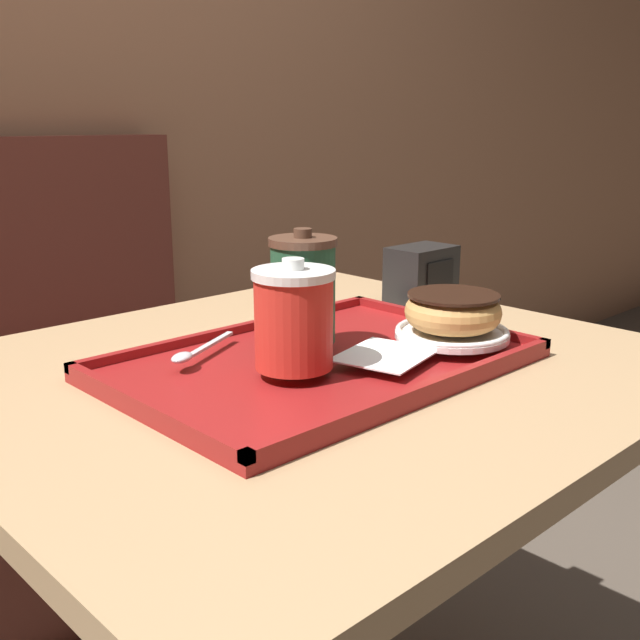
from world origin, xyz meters
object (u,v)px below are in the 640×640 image
object	(u,v)px
coffee_cup_front	(294,318)
coffee_cup_rear	(303,289)
spoon	(191,353)
napkin_dispenser	(422,275)
donut_chocolate_glazed	(453,311)

from	to	relation	value
coffee_cup_front	coffee_cup_rear	distance (m)	0.11
coffee_cup_front	spoon	xyz separation A→B (m)	(-0.07, 0.12, -0.06)
coffee_cup_front	spoon	size ratio (longest dim) A/B	0.94
coffee_cup_front	napkin_dispenser	world-z (taller)	coffee_cup_front
coffee_cup_front	napkin_dispenser	distance (m)	0.47
donut_chocolate_glazed	napkin_dispenser	bearing A→B (deg)	46.82
coffee_cup_rear	napkin_dispenser	xyz separation A→B (m)	(0.36, 0.09, -0.04)
coffee_cup_front	napkin_dispenser	xyz separation A→B (m)	(0.44, 0.16, -0.03)
coffee_cup_rear	napkin_dispenser	world-z (taller)	coffee_cup_rear
coffee_cup_front	napkin_dispenser	bearing A→B (deg)	20.15
donut_chocolate_glazed	spoon	distance (m)	0.35
coffee_cup_front	coffee_cup_rear	bearing A→B (deg)	41.67
coffee_cup_front	donut_chocolate_glazed	distance (m)	0.24
coffee_cup_rear	napkin_dispenser	size ratio (longest dim) A/B	1.31
coffee_cup_front	spoon	world-z (taller)	coffee_cup_front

